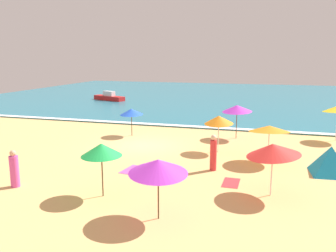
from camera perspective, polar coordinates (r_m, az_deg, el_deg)
ground_plane at (r=21.76m, az=-3.93°, el=-3.19°), size 60.00×60.00×0.00m
ocean_water at (r=48.59m, az=7.68°, el=4.82°), size 60.00×44.00×0.10m
wave_breaker_foam at (r=27.58m, az=0.63°, el=0.15°), size 57.00×0.70×0.01m
beach_umbrella_0 at (r=18.72m, az=16.09°, el=-0.41°), size 2.53×2.54×2.03m
beach_umbrella_1 at (r=24.25m, az=-5.93°, el=2.31°), size 2.10×2.11×1.91m
beach_umbrella_3 at (r=23.70m, az=11.11°, el=2.81°), size 2.66×2.67×2.31m
beach_umbrella_4 at (r=11.69m, az=-1.60°, el=-6.54°), size 2.59×2.60×2.17m
beach_umbrella_5 at (r=13.80m, az=-10.73°, el=-3.79°), size 1.88×1.89×2.15m
beach_umbrella_6 at (r=14.24m, az=16.63°, el=-3.70°), size 2.68×2.65×2.22m
beach_umbrella_7 at (r=20.15m, az=8.22°, el=1.00°), size 2.02×2.05×2.17m
beach_tent at (r=18.07m, az=24.81°, el=-5.05°), size 2.38×2.38×1.34m
beachgoer_1 at (r=17.05m, az=7.35°, el=-4.37°), size 0.41×0.41×1.76m
beachgoer_5 at (r=16.19m, az=-23.61°, el=-6.50°), size 0.50×0.50×1.59m
beach_towel_0 at (r=15.76m, az=10.15°, el=-9.03°), size 0.70×1.28×0.01m
beach_towel_1 at (r=17.29m, az=-5.76°, el=-7.05°), size 0.95×1.50×0.01m
small_boat_0 at (r=43.86m, az=-9.50°, el=4.63°), size 4.49×2.58×1.10m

